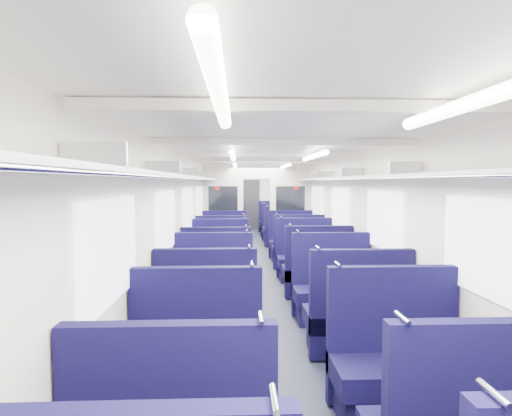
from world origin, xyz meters
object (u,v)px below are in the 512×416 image
object	(u,v)px
seat_9	(357,321)
seat_12	(217,276)
seat_7	(398,369)
seat_21	(283,234)
seat_10	(213,293)
seat_27	(274,223)
seat_20	(226,235)
seat_6	(195,371)
seat_22	(227,230)
seat_17	(298,251)
seat_15	(306,261)
seat_18	(224,245)
seat_14	(220,263)
seat_23	(279,230)
seat_19	(292,244)
seat_8	(207,319)
seat_25	(276,226)
seat_24	(228,226)
seat_26	(229,223)
end_door	(250,204)
seat_13	(317,274)
seat_16	(222,253)

from	to	relation	value
seat_9	seat_12	bearing A→B (deg)	126.32
seat_7	seat_21	bearing A→B (deg)	90.00
seat_10	seat_27	size ratio (longest dim) A/B	1.00
seat_12	seat_20	bearing A→B (deg)	90.00
seat_6	seat_27	world-z (taller)	same
seat_7	seat_21	size ratio (longest dim) A/B	1.00
seat_12	seat_22	world-z (taller)	same
seat_17	seat_21	xyz separation A→B (m)	(0.00, 3.20, 0.00)
seat_15	seat_27	size ratio (longest dim) A/B	1.00
seat_18	seat_6	bearing A→B (deg)	-90.00
seat_14	seat_21	world-z (taller)	same
seat_7	seat_23	xyz separation A→B (m)	(0.00, 10.17, 0.00)
seat_19	seat_14	bearing A→B (deg)	-125.48
seat_19	seat_9	bearing A→B (deg)	-90.00
seat_8	seat_15	bearing A→B (deg)	64.39
seat_25	seat_19	bearing A→B (deg)	-90.00
seat_10	seat_22	xyz separation A→B (m)	(0.00, 7.64, 0.00)
seat_9	seat_24	world-z (taller)	same
seat_23	seat_26	size ratio (longest dim) A/B	1.00
seat_23	seat_24	world-z (taller)	same
seat_20	seat_22	xyz separation A→B (m)	(0.00, 1.16, 0.00)
end_door	seat_22	xyz separation A→B (m)	(-0.83, -3.74, -0.62)
seat_8	seat_9	xyz separation A→B (m)	(1.66, -0.12, 0.00)
seat_24	seat_13	bearing A→B (deg)	-77.80
seat_20	seat_24	world-z (taller)	same
end_door	seat_17	distance (m)	7.99
seat_9	seat_16	bearing A→B (deg)	110.06
seat_24	seat_27	size ratio (longest dim) A/B	1.00
seat_19	seat_23	distance (m)	3.18
seat_23	seat_15	bearing A→B (deg)	-90.00
seat_10	seat_27	distance (m)	10.05
seat_21	seat_20	bearing A→B (deg)	-173.69
seat_9	seat_15	bearing A→B (deg)	90.00
seat_7	seat_16	distance (m)	5.99
seat_9	seat_16	world-z (taller)	same
seat_16	seat_27	distance (m)	6.82
seat_26	seat_27	size ratio (longest dim) A/B	1.00
seat_7	seat_22	size ratio (longest dim) A/B	1.00
seat_12	seat_15	bearing A→B (deg)	38.56
seat_16	seat_18	size ratio (longest dim) A/B	1.00
seat_14	seat_27	xyz separation A→B (m)	(1.66, 7.71, 0.00)
seat_18	end_door	bearing A→B (deg)	83.11
seat_12	seat_18	xyz separation A→B (m)	(0.00, 3.51, 0.00)
seat_19	seat_24	distance (m)	4.60
seat_20	seat_23	distance (m)	2.07
seat_7	seat_17	size ratio (longest dim) A/B	1.00
seat_7	seat_13	bearing A→B (deg)	90.00
seat_14	seat_20	xyz separation A→B (m)	(0.00, 4.28, 0.00)
seat_14	seat_8	bearing A→B (deg)	-90.00
seat_23	seat_25	xyz separation A→B (m)	(0.00, 1.12, 0.00)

